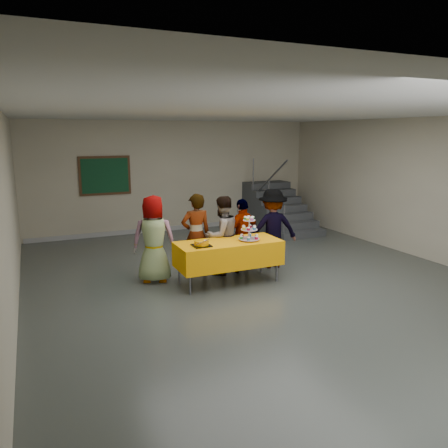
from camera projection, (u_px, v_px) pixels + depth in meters
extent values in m
plane|color=#4C514C|center=(263.00, 284.00, 7.84)|extent=(10.00, 10.00, 0.00)
cube|color=#B7AF94|center=(176.00, 176.00, 12.01)|extent=(8.00, 0.04, 3.00)
cube|color=#B7AF94|center=(7.00, 220.00, 5.95)|extent=(0.04, 10.00, 3.00)
cube|color=#B7AF94|center=(431.00, 190.00, 9.13)|extent=(0.04, 10.00, 3.00)
cube|color=silver|center=(266.00, 113.00, 7.24)|extent=(8.00, 10.00, 0.04)
cube|color=#999999|center=(177.00, 228.00, 12.29)|extent=(7.90, 0.03, 0.12)
cylinder|color=#595960|center=(190.00, 274.00, 7.27)|extent=(0.04, 0.04, 0.73)
cylinder|color=#595960|center=(277.00, 262.00, 7.94)|extent=(0.04, 0.04, 0.73)
cylinder|color=#595960|center=(179.00, 264.00, 7.79)|extent=(0.04, 0.04, 0.73)
cylinder|color=#595960|center=(262.00, 254.00, 8.46)|extent=(0.04, 0.04, 0.73)
cube|color=#595960|center=(229.00, 243.00, 7.79)|extent=(1.80, 0.70, 0.02)
cube|color=#FF9F05|center=(229.00, 253.00, 7.83)|extent=(1.88, 0.78, 0.44)
cylinder|color=silver|center=(249.00, 240.00, 7.86)|extent=(0.18, 0.18, 0.01)
cylinder|color=silver|center=(249.00, 229.00, 7.82)|extent=(0.02, 0.02, 0.42)
cylinder|color=silver|center=(249.00, 239.00, 7.86)|extent=(0.38, 0.38, 0.01)
cylinder|color=silver|center=(249.00, 230.00, 7.82)|extent=(0.30, 0.30, 0.01)
cylinder|color=silver|center=(249.00, 220.00, 7.79)|extent=(0.22, 0.22, 0.01)
cube|color=black|center=(201.00, 245.00, 7.46)|extent=(0.30, 0.30, 0.02)
cylinder|color=#F69400|center=(201.00, 243.00, 7.46)|extent=(0.25, 0.25, 0.07)
ellipsoid|color=#F69400|center=(201.00, 241.00, 7.45)|extent=(0.25, 0.25, 0.05)
ellipsoid|color=white|center=(205.00, 240.00, 7.43)|extent=(0.08, 0.08, 0.02)
cube|color=silver|center=(203.00, 242.00, 7.32)|extent=(0.30, 0.16, 0.04)
imported|color=slate|center=(154.00, 239.00, 7.86)|extent=(0.90, 0.73, 1.59)
imported|color=slate|center=(196.00, 235.00, 8.22)|extent=(0.59, 0.40, 1.57)
imported|color=slate|center=(222.00, 235.00, 8.30)|extent=(0.84, 0.72, 1.51)
imported|color=slate|center=(243.00, 235.00, 8.59)|extent=(0.89, 0.53, 1.42)
imported|color=slate|center=(272.00, 228.00, 8.74)|extent=(1.12, 0.78, 1.59)
cube|color=#424447|center=(302.00, 234.00, 11.36)|extent=(1.30, 0.30, 0.18)
cube|color=#424447|center=(296.00, 229.00, 11.61)|extent=(1.30, 0.30, 0.36)
cube|color=#424447|center=(290.00, 223.00, 11.86)|extent=(1.30, 0.30, 0.54)
cube|color=#424447|center=(284.00, 218.00, 12.11)|extent=(1.30, 0.30, 0.72)
cube|color=#424447|center=(279.00, 213.00, 12.36)|extent=(1.30, 0.30, 0.90)
cube|color=#424447|center=(274.00, 208.00, 12.61)|extent=(1.30, 0.30, 1.08)
cube|color=#424447|center=(268.00, 204.00, 12.86)|extent=(1.30, 0.30, 1.26)
cube|color=#424447|center=(264.00, 202.00, 13.13)|extent=(1.30, 0.30, 1.26)
cylinder|color=#595960|center=(284.00, 223.00, 11.01)|extent=(0.04, 0.04, 0.90)
cylinder|color=#595960|center=(269.00, 198.00, 11.61)|extent=(0.04, 0.04, 0.90)
cylinder|color=#595960|center=(253.00, 174.00, 12.31)|extent=(0.04, 0.04, 0.90)
cylinder|color=#595960|center=(268.00, 180.00, 11.56)|extent=(0.04, 1.85, 1.20)
cube|color=#472B16|center=(105.00, 176.00, 11.21)|extent=(1.30, 0.04, 1.00)
cube|color=#164627|center=(105.00, 176.00, 11.19)|extent=(1.18, 0.02, 0.88)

